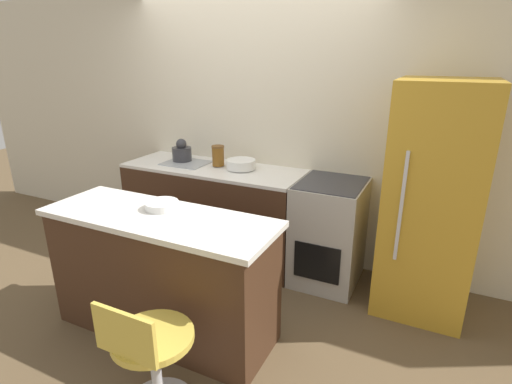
% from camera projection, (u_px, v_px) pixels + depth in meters
% --- Properties ---
extents(ground_plane, '(14.00, 14.00, 0.00)m').
position_uv_depth(ground_plane, '(222.00, 273.00, 3.81)').
color(ground_plane, brown).
extents(wall_back, '(8.00, 0.06, 2.60)m').
position_uv_depth(wall_back, '(253.00, 126.00, 3.98)').
color(wall_back, beige).
rests_on(wall_back, ground_plane).
extents(back_counter, '(1.80, 0.65, 0.94)m').
position_uv_depth(back_counter, '(214.00, 211.00, 4.06)').
color(back_counter, '#422819').
rests_on(back_counter, ground_plane).
extents(kitchen_island, '(1.70, 0.60, 0.93)m').
position_uv_depth(kitchen_island, '(163.00, 274.00, 2.89)').
color(kitchen_island, '#422819').
rests_on(kitchen_island, ground_plane).
extents(oven_range, '(0.57, 0.66, 0.94)m').
position_uv_depth(oven_range, '(329.00, 232.00, 3.57)').
color(oven_range, '#B7B2A8').
rests_on(oven_range, ground_plane).
extents(refrigerator, '(0.67, 0.74, 1.82)m').
position_uv_depth(refrigerator, '(431.00, 201.00, 3.07)').
color(refrigerator, gold).
rests_on(refrigerator, ground_plane).
extents(stool_chair, '(0.46, 0.46, 0.79)m').
position_uv_depth(stool_chair, '(151.00, 359.00, 2.22)').
color(stool_chair, '#B7B7BC').
rests_on(stool_chair, ground_plane).
extents(kettle, '(0.20, 0.20, 0.23)m').
position_uv_depth(kettle, '(182.00, 152.00, 4.08)').
color(kettle, '#333338').
rests_on(kettle, back_counter).
extents(mixing_bowl, '(0.28, 0.28, 0.09)m').
position_uv_depth(mixing_bowl, '(241.00, 164.00, 3.81)').
color(mixing_bowl, white).
rests_on(mixing_bowl, back_counter).
extents(canister_jar, '(0.12, 0.12, 0.20)m').
position_uv_depth(canister_jar, '(218.00, 156.00, 3.90)').
color(canister_jar, brown).
rests_on(canister_jar, back_counter).
extents(fruit_bowl, '(0.24, 0.24, 0.05)m').
position_uv_depth(fruit_bowl, '(162.00, 205.00, 2.85)').
color(fruit_bowl, white).
rests_on(fruit_bowl, kitchen_island).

